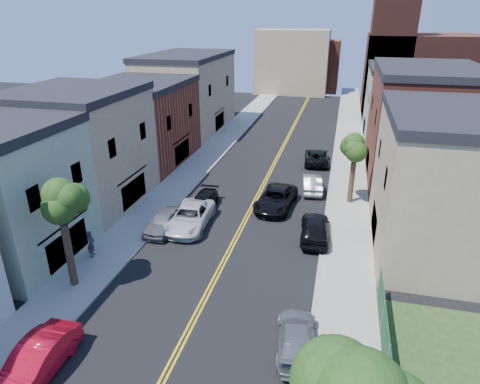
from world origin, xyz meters
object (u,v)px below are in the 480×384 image
Objects in this scene: black_car_left at (203,202)px; black_car_right at (315,228)px; silver_car_right at (312,183)px; pedestrian_right at (321,352)px; pedestrian_left at (91,244)px; red_sedan at (36,362)px; grey_car_left at (164,221)px; black_suv_lane at (276,199)px; dark_car_right_far at (316,157)px; grey_car_right at (297,337)px; white_pickup at (190,217)px.

black_car_right is at bearing -18.90° from black_car_left.
pedestrian_right is at bearing 88.36° from silver_car_right.
silver_car_right is at bearing -56.85° from pedestrian_left.
pedestrian_left is 16.39m from pedestrian_right.
black_car_right reaches higher than red_sedan.
grey_car_left is 9.45m from black_suv_lane.
dark_car_right_far is 0.92× the size of black_suv_lane.
silver_car_right is 2.37× the size of pedestrian_right.
pedestrian_right reaches higher than grey_car_right.
pedestrian_left is at bearing -26.08° from grey_car_right.
silver_car_right reaches higher than grey_car_right.
white_pickup is 3.07× the size of pedestrian_right.
grey_car_left reaches higher than dark_car_right_far.
black_suv_lane is at bearing -60.23° from pedestrian_left.
black_suv_lane is 14.92m from pedestrian_left.
grey_car_right is 1.02× the size of silver_car_right.
grey_car_left is 0.98× the size of grey_car_right.
black_suv_lane is at bearing 14.40° from black_car_left.
black_car_left is at bearing 69.51° from grey_car_left.
red_sedan reaches higher than silver_car_right.
black_suv_lane reaches higher than grey_car_right.
white_pickup is 18.85m from dark_car_right_far.
black_car_right is 16.60m from dark_car_right_far.
white_pickup is 7.54m from black_suv_lane.
silver_car_right is at bearing -62.66° from pedestrian_right.
pedestrian_left is (-12.90, -22.72, 0.34)m from dark_car_right_far.
grey_car_left is at bearing 56.83° from dark_car_right_far.
red_sedan is 18.99m from black_car_right.
pedestrian_left is (-10.49, -10.61, 0.27)m from black_suv_lane.
black_car_right is (11.00, 15.47, 0.06)m from red_sedan.
pedestrian_left reaches higher than grey_car_right.
white_pickup is 1.17× the size of black_car_right.
white_pickup reaches higher than black_suv_lane.
dark_car_right_far is (-1.15, 27.63, 0.06)m from grey_car_right.
dark_car_right_far is at bearing -45.16° from pedestrian_left.
red_sedan is 12.64m from pedestrian_right.
silver_car_right is at bearing 45.13° from white_pickup.
black_car_right is 0.87× the size of black_suv_lane.
pedestrian_right is at bearing 130.57° from grey_car_right.
black_car_right is 2.72× the size of pedestrian_left.
dark_car_right_far is at bearing -96.19° from silver_car_right.
grey_car_left is 14.59m from grey_car_right.
white_pickup is 3.11m from black_car_left.
black_car_left is 0.78× the size of black_suv_lane.
grey_car_left is 2.46× the size of pedestrian_left.
pedestrian_right reaches higher than white_pickup.
white_pickup is 12.40m from silver_car_right.
grey_car_right is at bearing 86.05° from black_car_right.
grey_car_right is 27.66m from dark_car_right_far.
black_car_right is 15.34m from pedestrian_left.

